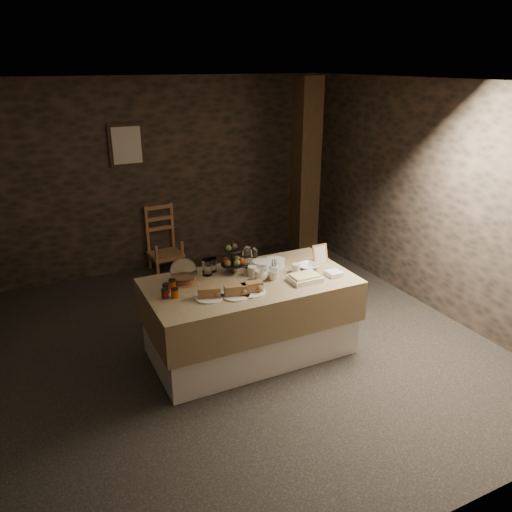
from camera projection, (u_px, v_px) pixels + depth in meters
name	position (u px, v px, depth m)	size (l,w,h in m)	color
ground_plane	(211.00, 352.00, 5.08)	(5.50, 5.00, 0.01)	black
room_shell	(205.00, 204.00, 4.51)	(5.52, 5.02, 2.60)	black
buffet_table	(250.00, 311.00, 4.93)	(2.00, 1.06, 0.79)	silver
chair	(164.00, 242.00, 6.98)	(0.45, 0.43, 0.71)	brown
timber_column	(305.00, 176.00, 6.80)	(0.30, 0.30, 2.60)	black
framed_picture	(127.00, 145.00, 6.44)	(0.45, 0.04, 0.55)	#322619
plate_stack_a	(262.00, 266.00, 5.02)	(0.19, 0.19, 0.10)	white
plate_stack_b	(275.00, 263.00, 5.11)	(0.20, 0.20, 0.09)	white
cutlery_holder	(274.00, 271.00, 4.86)	(0.10, 0.10, 0.12)	white
cup_a	(261.00, 275.00, 4.80)	(0.13, 0.13, 0.10)	white
cup_b	(273.00, 275.00, 4.81)	(0.11, 0.11, 0.10)	white
mug_c	(252.00, 271.00, 4.90)	(0.09, 0.09, 0.10)	white
mug_d	(296.00, 268.00, 4.97)	(0.08, 0.08, 0.09)	white
bowl	(308.00, 267.00, 5.06)	(0.21, 0.21, 0.05)	white
cake_dome	(184.00, 273.00, 4.72)	(0.26, 0.26, 0.26)	brown
fruit_stand	(233.00, 260.00, 4.94)	(0.24, 0.24, 0.33)	black
bread_platter_left	(209.00, 294.00, 4.44)	(0.26, 0.26, 0.11)	white
bread_platter_center	(235.00, 292.00, 4.48)	(0.26, 0.26, 0.11)	white
bread_platter_right	(251.00, 289.00, 4.54)	(0.26, 0.26, 0.11)	white
jam_jars	(170.00, 290.00, 4.51)	(0.18, 0.26, 0.07)	#521211
tart_dish	(305.00, 278.00, 4.78)	(0.30, 0.22, 0.07)	white
square_dish	(334.00, 273.00, 4.91)	(0.14, 0.14, 0.04)	white
menu_frame	(320.00, 255.00, 5.19)	(0.17, 0.02, 0.22)	brown
storage_jar_a	(207.00, 267.00, 4.90)	(0.10, 0.10, 0.16)	white
storage_jar_b	(212.00, 265.00, 4.99)	(0.09, 0.09, 0.14)	white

